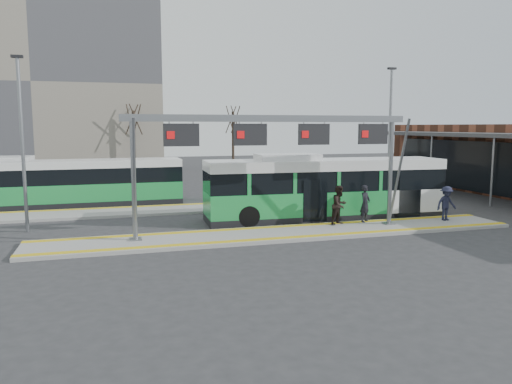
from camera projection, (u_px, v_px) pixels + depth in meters
The scene contains 16 objects.
ground at pixel (284, 235), 22.41m from camera, with size 120.00×120.00×0.00m, color #2D2D30.
platform_main at pixel (284, 234), 22.40m from camera, with size 22.00×3.00×0.15m, color gray.
platform_second at pixel (172, 210), 28.87m from camera, with size 20.00×3.00×0.15m, color gray.
tactile_main at pixel (284, 232), 22.39m from camera, with size 22.00×2.65×0.02m.
tactile_second at pixel (170, 205), 29.95m from camera, with size 20.00×0.35×0.02m.
gantry at pixel (276, 139), 21.99m from camera, with size 13.00×1.68×5.20m.
apartment_block at pixel (39, 84), 51.43m from camera, with size 24.50×12.50×18.40m.
hero_bus at pixel (324, 189), 26.20m from camera, with size 12.69×3.28×3.46m.
bg_bus_green at pixel (89, 183), 30.81m from camera, with size 11.29×2.57×2.81m.
passenger_a at pixel (365, 204), 24.64m from camera, with size 0.67×0.44×1.83m, color black.
passenger_b at pixel (340, 205), 24.00m from camera, with size 0.92×0.72×1.89m, color black.
passenger_c at pixel (446, 203), 25.03m from camera, with size 1.12×0.64×1.73m, color #1C1E32.
tree_left at pixel (134, 120), 47.84m from camera, with size 1.40×1.40×7.21m.
tree_mid at pixel (233, 120), 54.49m from camera, with size 1.40×1.40×7.31m.
lamp_west at pixel (22, 140), 22.50m from camera, with size 0.50×0.25×7.99m.
lamp_east at pixel (390, 133), 30.45m from camera, with size 0.50×0.25×8.37m.
Camera 1 is at (-7.51, -20.68, 4.86)m, focal length 35.00 mm.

